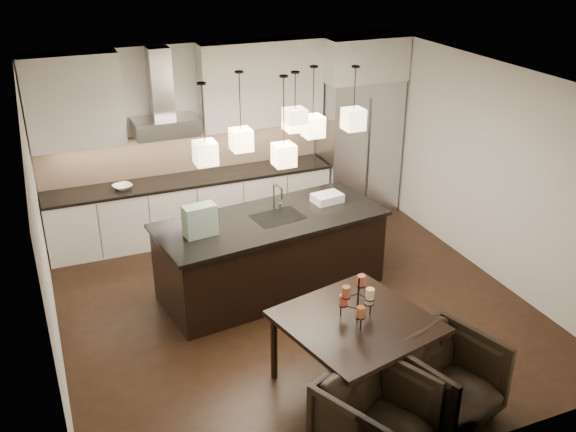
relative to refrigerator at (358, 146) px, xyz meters
name	(u,v)px	position (x,y,z in m)	size (l,w,h in m)	color
floor	(294,307)	(-2.10, -2.38, -1.08)	(5.50, 5.50, 0.02)	black
ceiling	(295,81)	(-2.10, -2.38, 1.73)	(5.50, 5.50, 0.02)	white
wall_back	(224,135)	(-2.10, 0.38, 0.32)	(5.50, 0.02, 2.80)	silver
wall_front	(430,333)	(-2.10, -5.14, 0.32)	(5.50, 0.02, 2.80)	silver
wall_left	(41,245)	(-4.86, -2.38, 0.32)	(0.02, 5.50, 2.80)	silver
wall_right	(490,171)	(0.66, -2.38, 0.32)	(0.02, 5.50, 2.80)	silver
refrigerator	(358,146)	(0.00, 0.00, 0.00)	(1.20, 0.72, 2.15)	#B7B7BA
fridge_panel	(362,58)	(0.00, 0.00, 1.40)	(1.26, 0.72, 0.65)	silver
lower_cabinets	(193,208)	(-2.73, 0.05, -0.64)	(4.21, 0.62, 0.88)	silver
countertop	(191,179)	(-2.73, 0.05, -0.17)	(4.21, 0.66, 0.04)	black
backsplash	(185,151)	(-2.73, 0.35, 0.16)	(4.21, 0.02, 0.63)	beige
upper_cab_left	(73,102)	(-4.20, 0.19, 1.10)	(1.25, 0.35, 1.25)	silver
upper_cab_right	(262,84)	(-1.55, 0.19, 1.10)	(1.86, 0.35, 1.25)	silver
hood_canopy	(166,127)	(-3.03, 0.10, 0.65)	(0.90, 0.52, 0.24)	#B7B7BA
hood_chimney	(160,83)	(-3.03, 0.21, 1.24)	(0.30, 0.28, 0.96)	#B7B7BA
fruit_bowl	(123,187)	(-3.72, 0.00, -0.12)	(0.26, 0.26, 0.06)	silver
island_body	(271,256)	(-2.21, -1.88, -0.59)	(2.76, 1.10, 0.97)	black
island_top	(271,220)	(-2.21, -1.88, -0.08)	(2.85, 1.19, 0.04)	black
faucet	(274,198)	(-2.12, -1.76, 0.15)	(0.11, 0.26, 0.42)	silver
tote_bag	(200,220)	(-3.13, -2.01, 0.13)	(0.38, 0.20, 0.38)	#164C35
food_container	(327,198)	(-1.35, -1.70, 0.00)	(0.38, 0.26, 0.11)	silver
dining_table	(355,353)	(-2.11, -3.98, -0.67)	(1.34, 1.34, 0.80)	black
candelabra	(358,299)	(-2.11, -3.98, -0.04)	(0.39, 0.39, 0.47)	black
candle_a	(369,299)	(-1.96, -3.95, -0.08)	(0.08, 0.08, 0.11)	beige
candle_b	(343,300)	(-2.21, -3.88, -0.08)	(0.08, 0.08, 0.11)	#D75042
candle_c	(361,312)	(-2.15, -4.13, -0.08)	(0.08, 0.08, 0.11)	#A54C2C
candle_d	(361,280)	(-2.02, -3.86, 0.09)	(0.08, 0.08, 0.11)	#D75042
candle_e	(346,292)	(-2.25, -3.99, 0.09)	(0.08, 0.08, 0.11)	#A54C2C
candle_f	(370,294)	(-2.06, -4.12, 0.09)	(0.08, 0.08, 0.11)	beige
armchair_left	(376,418)	(-2.37, -4.87, -0.68)	(0.85, 0.88, 0.80)	black
armchair_right	(446,378)	(-1.49, -4.67, -0.67)	(0.87, 0.89, 0.81)	black
pendant_a	(205,153)	(-3.02, -2.01, 0.94)	(0.24, 0.24, 0.26)	#FFEDAF
pendant_b	(241,140)	(-2.48, -1.63, 0.91)	(0.24, 0.24, 0.26)	#FFEDAF
pendant_c	(295,120)	(-1.89, -1.89, 1.16)	(0.24, 0.24, 0.26)	#FFEDAF
pendant_d	(313,126)	(-1.57, -1.69, 0.99)	(0.24, 0.24, 0.26)	#FFEDAF
pendant_e	(353,119)	(-1.11, -1.87, 1.08)	(0.24, 0.24, 0.26)	#FFEDAF
pendant_f	(284,155)	(-2.09, -2.02, 0.79)	(0.24, 0.24, 0.26)	#FFEDAF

